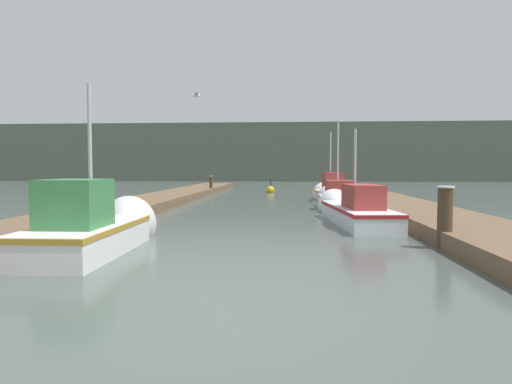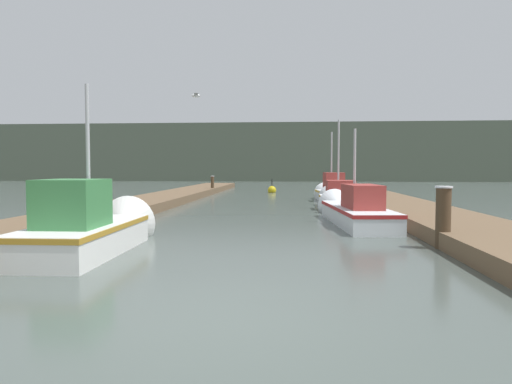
{
  "view_description": "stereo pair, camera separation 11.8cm",
  "coord_description": "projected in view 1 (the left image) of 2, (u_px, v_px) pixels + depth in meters",
  "views": [
    {
      "loc": [
        0.88,
        -5.13,
        1.76
      ],
      "look_at": [
        -0.33,
        11.76,
        0.86
      ],
      "focal_mm": 32.0,
      "sensor_mm": 36.0,
      "label": 1
    },
    {
      "loc": [
        0.99,
        -5.12,
        1.76
      ],
      "look_at": [
        -0.33,
        11.76,
        0.86
      ],
      "focal_mm": 32.0,
      "sensor_mm": 36.0,
      "label": 2
    }
  ],
  "objects": [
    {
      "name": "ground_plane",
      "position": [
        212.0,
        320.0,
        5.27
      ],
      "size": [
        200.0,
        200.0,
        0.0
      ],
      "color": "#47514C"
    },
    {
      "name": "dock_left",
      "position": [
        154.0,
        201.0,
        21.58
      ],
      "size": [
        2.6,
        40.0,
        0.38
      ],
      "color": "brown",
      "rests_on": "ground_plane"
    },
    {
      "name": "dock_right",
      "position": [
        389.0,
        202.0,
        20.81
      ],
      "size": [
        2.6,
        40.0,
        0.38
      ],
      "color": "brown",
      "rests_on": "ground_plane"
    },
    {
      "name": "distant_shore_ridge",
      "position": [
        282.0,
        154.0,
        65.72
      ],
      "size": [
        120.0,
        16.0,
        7.53
      ],
      "color": "#4C5647",
      "rests_on": "ground_plane"
    },
    {
      "name": "fishing_boat_0",
      "position": [
        95.0,
        228.0,
        9.7
      ],
      "size": [
        1.62,
        4.59,
        3.91
      ],
      "rotation": [
        0.0,
        0.0,
        0.02
      ],
      "color": "silver",
      "rests_on": "ground_plane"
    },
    {
      "name": "fishing_boat_1",
      "position": [
        352.0,
        209.0,
        14.94
      ],
      "size": [
        1.91,
        6.56,
        3.36
      ],
      "rotation": [
        0.0,
        0.0,
        0.09
      ],
      "color": "silver",
      "rests_on": "ground_plane"
    },
    {
      "name": "fishing_boat_2",
      "position": [
        336.0,
        199.0,
        20.43
      ],
      "size": [
        1.47,
        5.62,
        4.28
      ],
      "rotation": [
        0.0,
        0.0,
        -0.0
      ],
      "color": "silver",
      "rests_on": "ground_plane"
    },
    {
      "name": "fishing_boat_3",
      "position": [
        330.0,
        192.0,
        24.67
      ],
      "size": [
        1.64,
        4.74,
        4.04
      ],
      "rotation": [
        0.0,
        0.0,
        0.07
      ],
      "color": "silver",
      "rests_on": "ground_plane"
    },
    {
      "name": "mooring_piling_0",
      "position": [
        211.0,
        185.0,
        30.97
      ],
      "size": [
        0.25,
        0.25,
        1.21
      ],
      "color": "#473523",
      "rests_on": "ground_plane"
    },
    {
      "name": "mooring_piling_1",
      "position": [
        351.0,
        190.0,
        25.14
      ],
      "size": [
        0.23,
        0.23,
        1.06
      ],
      "color": "#473523",
      "rests_on": "ground_plane"
    },
    {
      "name": "mooring_piling_2",
      "position": [
        445.0,
        217.0,
        9.93
      ],
      "size": [
        0.37,
        0.37,
        1.36
      ],
      "color": "#473523",
      "rests_on": "ground_plane"
    },
    {
      "name": "channel_buoy",
      "position": [
        270.0,
        190.0,
        32.39
      ],
      "size": [
        0.6,
        0.6,
        1.1
      ],
      "color": "gold",
      "rests_on": "ground_plane"
    },
    {
      "name": "seagull_lead",
      "position": [
        196.0,
        95.0,
        15.29
      ],
      "size": [
        0.3,
        0.56,
        0.12
      ],
      "rotation": [
        0.0,
        0.0,
        4.94
      ],
      "color": "white"
    }
  ]
}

